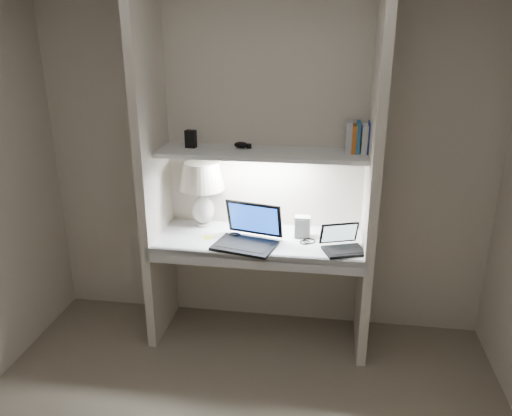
% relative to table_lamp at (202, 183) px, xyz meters
% --- Properties ---
extents(back_wall, '(3.20, 0.01, 2.50)m').
position_rel_table_lamp_xyz_m(back_wall, '(0.44, 0.09, 0.16)').
color(back_wall, beige).
rests_on(back_wall, floor).
extents(alcove_panel_left, '(0.06, 0.55, 2.50)m').
position_rel_table_lamp_xyz_m(alcove_panel_left, '(-0.29, -0.18, 0.16)').
color(alcove_panel_left, beige).
rests_on(alcove_panel_left, floor).
extents(alcove_panel_right, '(0.06, 0.55, 2.50)m').
position_rel_table_lamp_xyz_m(alcove_panel_right, '(1.17, -0.18, 0.16)').
color(alcove_panel_right, beige).
rests_on(alcove_panel_right, floor).
extents(desk, '(1.40, 0.55, 0.04)m').
position_rel_table_lamp_xyz_m(desk, '(0.44, -0.18, -0.34)').
color(desk, white).
rests_on(desk, alcove_panel_left).
extents(desk_apron, '(1.46, 0.03, 0.10)m').
position_rel_table_lamp_xyz_m(desk_apron, '(0.44, -0.44, -0.37)').
color(desk_apron, silver).
rests_on(desk_apron, desk).
extents(shelf, '(1.40, 0.36, 0.03)m').
position_rel_table_lamp_xyz_m(shelf, '(0.44, -0.09, 0.26)').
color(shelf, silver).
rests_on(shelf, back_wall).
extents(strip_light, '(0.60, 0.04, 0.02)m').
position_rel_table_lamp_xyz_m(strip_light, '(0.44, -0.09, 0.24)').
color(strip_light, white).
rests_on(strip_light, shelf).
extents(table_lamp, '(0.33, 0.33, 0.48)m').
position_rel_table_lamp_xyz_m(table_lamp, '(0.00, 0.00, 0.00)').
color(table_lamp, white).
rests_on(table_lamp, desk).
extents(laptop_main, '(0.46, 0.42, 0.26)m').
position_rel_table_lamp_xyz_m(laptop_main, '(0.38, -0.28, -0.26)').
color(laptop_main, black).
rests_on(laptop_main, desk).
extents(laptop_netbook, '(0.32, 0.30, 0.17)m').
position_rel_table_lamp_xyz_m(laptop_netbook, '(1.00, -0.29, -0.28)').
color(laptop_netbook, black).
rests_on(laptop_netbook, desk).
extents(speaker, '(0.11, 0.08, 0.15)m').
position_rel_table_lamp_xyz_m(speaker, '(0.73, -0.11, -0.25)').
color(speaker, silver).
rests_on(speaker, desk).
extents(mouse, '(0.09, 0.06, 0.03)m').
position_rel_table_lamp_xyz_m(mouse, '(0.27, -0.18, -0.31)').
color(mouse, black).
rests_on(mouse, desk).
extents(cable_coil, '(0.12, 0.12, 0.01)m').
position_rel_table_lamp_xyz_m(cable_coil, '(0.78, -0.19, -0.32)').
color(cable_coil, black).
rests_on(cable_coil, desk).
extents(sticky_note, '(0.09, 0.09, 0.00)m').
position_rel_table_lamp_xyz_m(sticky_note, '(0.09, -0.22, -0.32)').
color(sticky_note, '#E9FE35').
rests_on(sticky_note, desk).
extents(book_row, '(0.19, 0.14, 0.21)m').
position_rel_table_lamp_xyz_m(book_row, '(1.09, -0.03, 0.37)').
color(book_row, silver).
rests_on(book_row, shelf).
extents(shelf_box, '(0.08, 0.06, 0.12)m').
position_rel_table_lamp_xyz_m(shelf_box, '(-0.05, -0.06, 0.33)').
color(shelf_box, black).
rests_on(shelf_box, shelf).
extents(shelf_gadget, '(0.12, 0.09, 0.04)m').
position_rel_table_lamp_xyz_m(shelf_gadget, '(0.29, -0.03, 0.30)').
color(shelf_gadget, black).
rests_on(shelf_gadget, shelf).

